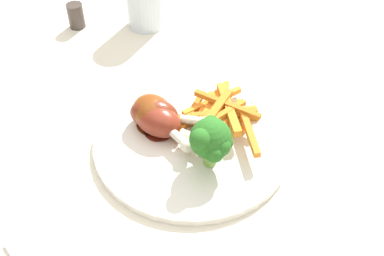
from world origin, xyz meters
name	(u,v)px	position (x,y,z in m)	size (l,w,h in m)	color
dining_table	(174,180)	(0.00, 0.00, 0.63)	(1.20, 0.85, 0.73)	silver
dinner_plate	(192,141)	(0.01, 0.03, 0.74)	(0.28, 0.28, 0.01)	white
broccoli_floret_front	(212,140)	(0.05, 0.06, 0.79)	(0.07, 0.06, 0.08)	#81B74E
carrot_fries_pile	(219,113)	(-0.03, 0.06, 0.76)	(0.15, 0.15, 0.04)	orange
chicken_drumstick_near	(158,115)	(-0.01, -0.02, 0.77)	(0.05, 0.12, 0.05)	#511A0F
chicken_drumstick_far	(161,123)	(0.00, -0.01, 0.76)	(0.08, 0.13, 0.04)	#5D1B11
chicken_drumstick_extra	(154,115)	(-0.01, -0.03, 0.77)	(0.11, 0.11, 0.05)	#58220B
pepper_shaker	(76,16)	(-0.26, -0.23, 0.75)	(0.03, 0.03, 0.05)	#423833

